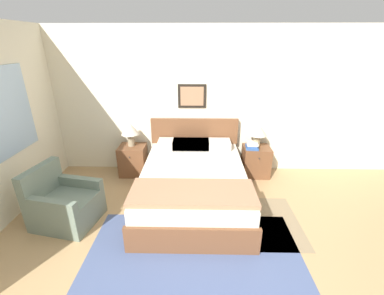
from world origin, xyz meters
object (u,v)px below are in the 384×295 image
(armchair, at_px, (64,204))
(table_lamp_by_door, at_px, (258,131))
(nightstand_by_door, at_px, (256,161))
(table_lamp_near_window, at_px, (130,130))
(bed, at_px, (193,183))
(nightstand_near_window, at_px, (133,160))

(armchair, xyz_separation_m, table_lamp_by_door, (2.89, 1.44, 0.59))
(nightstand_by_door, distance_m, table_lamp_by_door, 0.59)
(armchair, distance_m, nightstand_by_door, 3.23)
(armchair, relative_size, nightstand_by_door, 1.59)
(armchair, relative_size, table_lamp_near_window, 2.02)
(bed, height_order, armchair, bed)
(nightstand_by_door, xyz_separation_m, table_lamp_near_window, (-2.29, 0.03, 0.59))
(bed, height_order, table_lamp_near_window, bed)
(bed, bearing_deg, table_lamp_by_door, 38.13)
(nightstand_near_window, height_order, table_lamp_near_window, table_lamp_near_window)
(nightstand_near_window, bearing_deg, bed, -37.02)
(armchair, relative_size, nightstand_near_window, 1.59)
(table_lamp_near_window, bearing_deg, nightstand_near_window, -68.70)
(bed, height_order, nightstand_near_window, bed)
(armchair, xyz_separation_m, nightstand_near_window, (0.62, 1.41, 0.01))
(armchair, bearing_deg, nightstand_near_window, 167.61)
(nightstand_near_window, xyz_separation_m, table_lamp_near_window, (-0.01, 0.03, 0.59))
(bed, xyz_separation_m, nightstand_near_window, (-1.14, 0.86, -0.03))
(nightstand_by_door, xyz_separation_m, table_lamp_by_door, (-0.01, 0.03, 0.59))
(table_lamp_near_window, bearing_deg, bed, -37.63)
(bed, relative_size, armchair, 2.47)
(nightstand_near_window, bearing_deg, table_lamp_by_door, 0.69)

